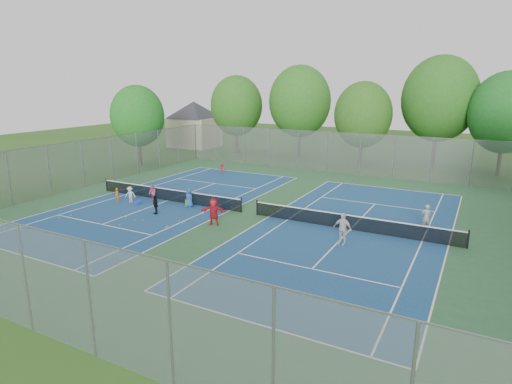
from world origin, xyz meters
TOP-DOWN VIEW (x-y plane):
  - ground at (0.00, 0.00)m, footprint 120.00×120.00m
  - court_pad at (0.00, 0.00)m, footprint 32.00×32.00m
  - court_left at (-7.00, 0.00)m, footprint 10.97×23.77m
  - court_right at (7.00, 0.00)m, footprint 10.97×23.77m
  - net_left at (-7.00, 0.00)m, footprint 12.87×0.10m
  - net_right at (7.00, 0.00)m, footprint 12.87×0.10m
  - fence_north at (0.00, 16.00)m, footprint 32.00×0.10m
  - fence_south at (0.00, -16.00)m, footprint 32.00×0.10m
  - fence_west at (-16.00, 0.00)m, footprint 0.10×32.00m
  - house at (-22.00, 24.00)m, footprint 11.03×11.03m
  - tree_nw at (-14.00, 22.00)m, footprint 6.40×6.40m
  - tree_nl at (-6.00, 23.00)m, footprint 7.20×7.20m
  - tree_nc at (2.00, 21.00)m, footprint 6.00×6.00m
  - tree_nr at (9.00, 24.00)m, footprint 7.60×7.60m
  - tree_ne at (15.00, 22.00)m, footprint 6.60×6.60m
  - tree_side_w at (-19.00, 10.00)m, footprint 5.60×5.60m
  - ball_crate at (-8.20, -1.92)m, footprint 0.40×0.40m
  - ball_hopper at (-4.85, -0.46)m, footprint 0.32×0.32m
  - student_a at (-10.04, -2.12)m, footprint 0.45×0.35m
  - student_b at (-7.96, -0.60)m, footprint 0.73×0.64m
  - student_c at (-9.15, -1.68)m, footprint 0.89×0.74m
  - student_d at (-5.55, -3.03)m, footprint 0.83×0.64m
  - student_e at (-4.54, -0.60)m, footprint 0.77×0.60m
  - student_f at (-0.80, -3.09)m, footprint 1.69×1.07m
  - child_far_baseline at (-8.78, 10.35)m, footprint 0.66×0.39m
  - instructor at (10.97, 2.27)m, footprint 0.67×0.56m
  - teen_court_b at (7.25, -2.54)m, footprint 1.10×0.56m
  - tennis_ball_0 at (-3.13, -3.57)m, footprint 0.07×0.07m
  - tennis_ball_1 at (-2.64, -3.89)m, footprint 0.07×0.07m
  - tennis_ball_2 at (-5.89, -5.98)m, footprint 0.07×0.07m
  - tennis_ball_3 at (-3.08, -4.81)m, footprint 0.07×0.07m
  - tennis_ball_4 at (-5.29, -4.60)m, footprint 0.07×0.07m
  - tennis_ball_5 at (-3.05, -5.00)m, footprint 0.07×0.07m
  - tennis_ball_6 at (-6.72, -4.59)m, footprint 0.07×0.07m
  - tennis_ball_7 at (-2.65, -1.63)m, footprint 0.07×0.07m
  - tennis_ball_8 at (-10.27, -6.05)m, footprint 0.07×0.07m
  - tennis_ball_9 at (-5.72, -4.84)m, footprint 0.07×0.07m
  - tennis_ball_10 at (-10.48, -6.80)m, footprint 0.07×0.07m

SIDE VIEW (x-z plane):
  - ground at x=0.00m, z-range 0.00..0.00m
  - court_pad at x=0.00m, z-range 0.00..0.01m
  - court_left at x=-7.00m, z-range 0.01..0.02m
  - court_right at x=7.00m, z-range 0.01..0.02m
  - tennis_ball_0 at x=-3.13m, z-range 0.00..0.07m
  - tennis_ball_1 at x=-2.64m, z-range 0.00..0.07m
  - tennis_ball_2 at x=-5.89m, z-range 0.00..0.07m
  - tennis_ball_3 at x=-3.08m, z-range 0.00..0.07m
  - tennis_ball_4 at x=-5.29m, z-range 0.00..0.07m
  - tennis_ball_5 at x=-3.05m, z-range 0.00..0.07m
  - tennis_ball_6 at x=-6.72m, z-range 0.00..0.07m
  - tennis_ball_7 at x=-2.65m, z-range 0.00..0.07m
  - tennis_ball_8 at x=-10.27m, z-range 0.00..0.07m
  - tennis_ball_9 at x=-5.72m, z-range 0.00..0.07m
  - tennis_ball_10 at x=-10.48m, z-range 0.00..0.07m
  - ball_crate at x=-8.20m, z-range 0.00..0.29m
  - ball_hopper at x=-4.85m, z-range 0.00..0.48m
  - net_left at x=-7.00m, z-range 0.00..0.91m
  - net_right at x=7.00m, z-range 0.00..0.91m
  - child_far_baseline at x=-8.78m, z-range 0.00..1.00m
  - student_a at x=-10.04m, z-range 0.00..1.09m
  - student_c at x=-9.15m, z-range 0.00..1.20m
  - student_b at x=-7.96m, z-range 0.00..1.26m
  - student_d at x=-5.55m, z-range 0.00..1.31m
  - student_e at x=-4.54m, z-range 0.00..1.38m
  - instructor at x=10.97m, z-range 0.00..1.56m
  - student_f at x=-0.80m, z-range 0.00..1.74m
  - teen_court_b at x=7.25m, z-range 0.00..1.80m
  - fence_north at x=0.00m, z-range 0.00..4.00m
  - fence_south at x=0.00m, z-range 0.00..4.00m
  - fence_west at x=-16.00m, z-range 0.00..4.00m
  - house at x=-22.00m, z-range 0.56..7.86m
  - tree_side_w at x=-19.00m, z-range 1.01..9.48m
  - tree_nc at x=2.00m, z-range 0.97..9.82m
  - tree_nw at x=-14.00m, z-range 1.10..10.68m
  - tree_ne at x=15.00m, z-range 1.08..10.85m
  - tree_nl at x=-6.00m, z-range 1.20..11.89m
  - tree_nr at x=9.00m, z-range 1.33..12.75m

